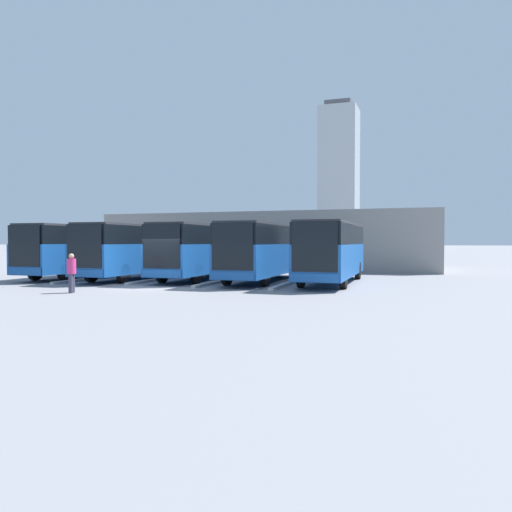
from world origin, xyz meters
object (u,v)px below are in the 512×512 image
object	(u,v)px
bus_3	(138,249)
bus_4	(85,249)
bus_0	(332,250)
bus_1	(264,249)
pedestrian	(72,272)
bus_2	(203,249)

from	to	relation	value
bus_3	bus_4	distance (m)	4.12
bus_0	bus_3	world-z (taller)	same
bus_1	pedestrian	distance (m)	11.26
bus_1	pedestrian	bearing A→B (deg)	54.46
bus_2	bus_4	distance (m)	8.28
bus_0	bus_2	xyz separation A→B (m)	(8.23, -0.29, 0.00)
bus_1	bus_4	xyz separation A→B (m)	(12.35, 0.64, 0.00)
bus_4	pedestrian	bearing A→B (deg)	123.27
bus_2	bus_3	xyz separation A→B (m)	(4.12, 0.96, 0.00)
bus_2	pedestrian	xyz separation A→B (m)	(2.10, 9.61, -0.92)
bus_3	bus_4	size ratio (longest dim) A/B	1.00
bus_1	bus_2	distance (m)	4.13
bus_3	pedestrian	xyz separation A→B (m)	(-2.02, 8.65, -0.92)
bus_1	pedestrian	size ratio (longest dim) A/B	6.07
bus_0	pedestrian	bearing A→B (deg)	40.14
bus_0	bus_2	distance (m)	8.24
bus_1	bus_4	world-z (taller)	same
bus_1	bus_3	xyz separation A→B (m)	(8.23, 0.69, 0.00)
bus_1	bus_2	size ratio (longest dim) A/B	1.00
pedestrian	bus_1	bearing A→B (deg)	-53.01
bus_2	pedestrian	bearing A→B (deg)	75.77
bus_1	bus_2	world-z (taller)	same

